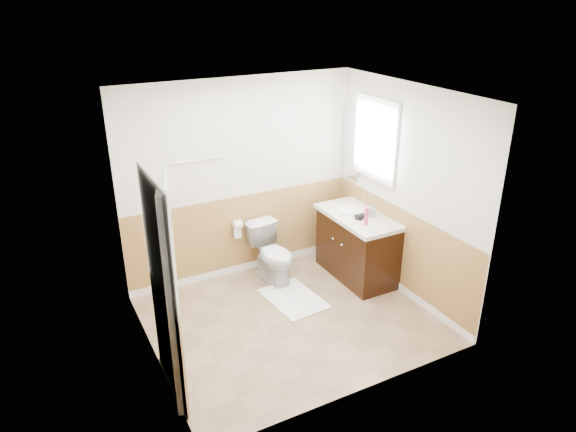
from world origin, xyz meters
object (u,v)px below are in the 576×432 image
toilet (273,254)px  soap_dispenser (372,210)px  vanity_cabinet (357,247)px  bath_mat (293,299)px  lotion_bottle (366,216)px

toilet → soap_dispenser: 1.35m
toilet → vanity_cabinet: vanity_cabinet is taller
bath_mat → vanity_cabinet: (0.99, 0.13, 0.39)m
toilet → bath_mat: toilet is taller
toilet → soap_dispenser: soap_dispenser is taller
bath_mat → lotion_bottle: lotion_bottle is taller
vanity_cabinet → soap_dispenser: 0.56m
bath_mat → soap_dispenser: size_ratio=4.75×
lotion_bottle → bath_mat: bearing=170.5°
toilet → lotion_bottle: 1.28m
bath_mat → vanity_cabinet: 1.07m
bath_mat → vanity_cabinet: bearing=7.8°
toilet → soap_dispenser: (1.11, -0.51, 0.57)m
bath_mat → toilet: bearing=90.0°
bath_mat → lotion_bottle: size_ratio=3.64×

